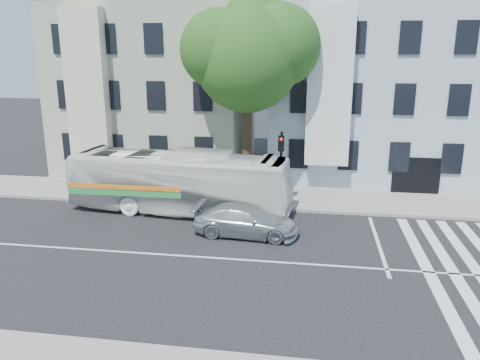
# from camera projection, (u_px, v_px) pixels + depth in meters

# --- Properties ---
(ground) EXTENTS (120.00, 120.00, 0.00)m
(ground) POSITION_uv_depth(u_px,v_px,m) (217.00, 258.00, 18.47)
(ground) COLOR black
(ground) RESTS_ON ground
(sidewalk_far) EXTENTS (80.00, 4.00, 0.15)m
(sidewalk_far) POSITION_uv_depth(u_px,v_px,m) (246.00, 197.00, 26.07)
(sidewalk_far) COLOR gray
(sidewalk_far) RESTS_ON ground
(building_left) EXTENTS (12.00, 10.00, 11.00)m
(building_left) POSITION_uv_depth(u_px,v_px,m) (160.00, 87.00, 32.34)
(building_left) COLOR #9EA78C
(building_left) RESTS_ON ground
(building_right) EXTENTS (12.00, 10.00, 11.00)m
(building_right) POSITION_uv_depth(u_px,v_px,m) (368.00, 90.00, 30.28)
(building_right) COLOR #A2B6C1
(building_right) RESTS_ON ground
(street_tree) EXTENTS (7.30, 5.90, 11.10)m
(street_tree) POSITION_uv_depth(u_px,v_px,m) (249.00, 53.00, 24.71)
(street_tree) COLOR #2D2116
(street_tree) RESTS_ON ground
(bus) EXTENTS (3.74, 11.51, 3.15)m
(bus) POSITION_uv_depth(u_px,v_px,m) (179.00, 182.00, 23.45)
(bus) COLOR white
(bus) RESTS_ON ground
(sedan) EXTENTS (2.20, 4.76, 1.35)m
(sedan) POSITION_uv_depth(u_px,v_px,m) (246.00, 221.00, 20.65)
(sedan) COLOR silver
(sedan) RESTS_ON ground
(hedge) EXTENTS (8.15, 4.11, 0.70)m
(hedge) POSITION_uv_depth(u_px,v_px,m) (154.00, 192.00, 25.54)
(hedge) COLOR #2A6721
(hedge) RESTS_ON sidewalk_far
(traffic_signal) EXTENTS (0.39, 0.52, 3.96)m
(traffic_signal) POSITION_uv_depth(u_px,v_px,m) (281.00, 159.00, 24.03)
(traffic_signal) COLOR black
(traffic_signal) RESTS_ON ground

